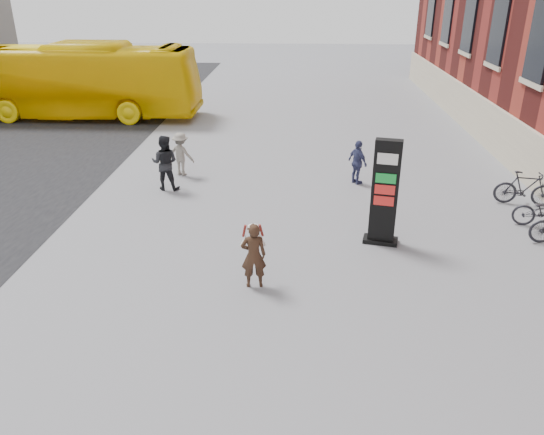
{
  "coord_description": "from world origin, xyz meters",
  "views": [
    {
      "loc": [
        1.67,
        -10.54,
        6.34
      ],
      "look_at": [
        1.08,
        0.77,
        1.26
      ],
      "focal_mm": 35.0,
      "sensor_mm": 36.0,
      "label": 1
    }
  ],
  "objects_px": {
    "pedestrian_b": "(181,154)",
    "pedestrian_a": "(165,163)",
    "bike_7": "(525,188)",
    "info_pylon": "(385,193)",
    "woman": "(253,255)",
    "pedestrian_c": "(358,162)",
    "bus": "(66,81)"
  },
  "relations": [
    {
      "from": "woman",
      "to": "pedestrian_c",
      "type": "distance_m",
      "value": 7.4
    },
    {
      "from": "info_pylon",
      "to": "pedestrian_c",
      "type": "relative_size",
      "value": 1.86
    },
    {
      "from": "info_pylon",
      "to": "bike_7",
      "type": "distance_m",
      "value": 5.57
    },
    {
      "from": "pedestrian_a",
      "to": "pedestrian_c",
      "type": "relative_size",
      "value": 1.21
    },
    {
      "from": "woman",
      "to": "bike_7",
      "type": "bearing_deg",
      "value": -154.12
    },
    {
      "from": "woman",
      "to": "pedestrian_a",
      "type": "distance_m",
      "value": 6.85
    },
    {
      "from": "pedestrian_a",
      "to": "bike_7",
      "type": "height_order",
      "value": "pedestrian_a"
    },
    {
      "from": "pedestrian_b",
      "to": "bike_7",
      "type": "distance_m",
      "value": 11.28
    },
    {
      "from": "woman",
      "to": "bus",
      "type": "height_order",
      "value": "bus"
    },
    {
      "from": "info_pylon",
      "to": "bus",
      "type": "xyz_separation_m",
      "value": [
        -13.75,
        13.35,
        0.42
      ]
    },
    {
      "from": "woman",
      "to": "bike_7",
      "type": "height_order",
      "value": "woman"
    },
    {
      "from": "woman",
      "to": "bike_7",
      "type": "relative_size",
      "value": 0.87
    },
    {
      "from": "bike_7",
      "to": "info_pylon",
      "type": "bearing_deg",
      "value": 131.24
    },
    {
      "from": "info_pylon",
      "to": "pedestrian_b",
      "type": "bearing_deg",
      "value": 153.83
    },
    {
      "from": "pedestrian_a",
      "to": "pedestrian_b",
      "type": "xyz_separation_m",
      "value": [
        0.22,
        1.43,
        -0.15
      ]
    },
    {
      "from": "woman",
      "to": "info_pylon",
      "type": "bearing_deg",
      "value": -150.78
    },
    {
      "from": "info_pylon",
      "to": "pedestrian_a",
      "type": "xyz_separation_m",
      "value": [
        -6.56,
        3.59,
        -0.49
      ]
    },
    {
      "from": "woman",
      "to": "bus",
      "type": "bearing_deg",
      "value": -63.45
    },
    {
      "from": "info_pylon",
      "to": "pedestrian_b",
      "type": "distance_m",
      "value": 8.11
    },
    {
      "from": "bus",
      "to": "bike_7",
      "type": "distance_m",
      "value": 21.3
    },
    {
      "from": "info_pylon",
      "to": "pedestrian_a",
      "type": "relative_size",
      "value": 1.54
    },
    {
      "from": "bus",
      "to": "pedestrian_c",
      "type": "bearing_deg",
      "value": -123.12
    },
    {
      "from": "info_pylon",
      "to": "bike_7",
      "type": "xyz_separation_m",
      "value": [
        4.72,
        2.83,
        -0.86
      ]
    },
    {
      "from": "woman",
      "to": "pedestrian_c",
      "type": "relative_size",
      "value": 1.04
    },
    {
      "from": "pedestrian_c",
      "to": "bike_7",
      "type": "xyz_separation_m",
      "value": [
        4.94,
        -1.61,
        -0.22
      ]
    },
    {
      "from": "pedestrian_b",
      "to": "pedestrian_a",
      "type": "bearing_deg",
      "value": 101.39
    },
    {
      "from": "pedestrian_c",
      "to": "bus",
      "type": "bearing_deg",
      "value": 22.3
    },
    {
      "from": "pedestrian_c",
      "to": "pedestrian_b",
      "type": "bearing_deg",
      "value": 50.2
    },
    {
      "from": "info_pylon",
      "to": "pedestrian_b",
      "type": "xyz_separation_m",
      "value": [
        -6.34,
        5.02,
        -0.64
      ]
    },
    {
      "from": "info_pylon",
      "to": "bike_7",
      "type": "height_order",
      "value": "info_pylon"
    },
    {
      "from": "woman",
      "to": "pedestrian_c",
      "type": "xyz_separation_m",
      "value": [
        2.94,
        6.79,
        -0.05
      ]
    },
    {
      "from": "pedestrian_a",
      "to": "pedestrian_c",
      "type": "height_order",
      "value": "pedestrian_a"
    }
  ]
}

